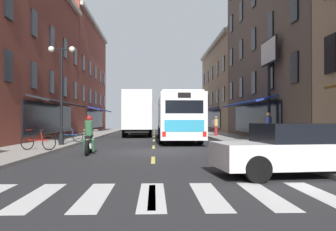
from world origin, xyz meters
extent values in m
cube|color=#28282B|center=(0.00, 0.00, -0.05)|extent=(34.80, 80.00, 0.10)
cube|color=#DBCC4C|center=(0.00, -10.00, 0.00)|extent=(0.14, 2.40, 0.01)
cube|color=#DBCC4C|center=(0.00, -3.50, 0.00)|extent=(0.14, 2.40, 0.01)
cube|color=#DBCC4C|center=(0.00, 3.00, 0.00)|extent=(0.14, 2.40, 0.01)
cube|color=#DBCC4C|center=(0.00, 9.50, 0.00)|extent=(0.14, 2.40, 0.01)
cube|color=#DBCC4C|center=(0.00, 16.00, 0.00)|extent=(0.14, 2.40, 0.01)
cube|color=#DBCC4C|center=(0.00, 22.50, 0.00)|extent=(0.14, 2.40, 0.01)
cube|color=#DBCC4C|center=(0.00, 29.00, 0.00)|extent=(0.14, 2.40, 0.01)
cube|color=#DBCC4C|center=(0.00, 35.50, 0.00)|extent=(0.14, 2.40, 0.01)
cube|color=silver|center=(-2.20, -10.00, 0.00)|extent=(0.50, 2.80, 0.01)
cube|color=silver|center=(-1.10, -10.00, 0.00)|extent=(0.50, 2.80, 0.01)
cube|color=silver|center=(0.00, -10.00, 0.00)|extent=(0.50, 2.80, 0.01)
cube|color=silver|center=(1.10, -10.00, 0.00)|extent=(0.50, 2.80, 0.01)
cube|color=silver|center=(2.20, -10.00, 0.00)|extent=(0.50, 2.80, 0.01)
cube|color=silver|center=(3.30, -10.00, 0.00)|extent=(0.50, 2.80, 0.01)
cube|color=gray|center=(-5.90, 0.00, 0.07)|extent=(3.00, 80.00, 0.14)
cube|color=gray|center=(5.90, 0.00, 0.07)|extent=(3.00, 80.00, 0.14)
cube|color=black|center=(-7.36, 10.00, 1.55)|extent=(0.10, 12.00, 2.10)
cube|color=black|center=(-6.65, 10.00, 2.75)|extent=(1.38, 11.20, 0.44)
cube|color=black|center=(-7.36, 2.00, 4.20)|extent=(0.10, 1.00, 1.60)
cube|color=black|center=(-7.36, 6.00, 4.20)|extent=(0.10, 1.00, 1.60)
cube|color=black|center=(-7.36, 10.00, 4.20)|extent=(0.10, 1.00, 1.60)
cube|color=black|center=(-7.36, 14.00, 4.20)|extent=(0.10, 1.00, 1.60)
cube|color=black|center=(-7.36, 18.00, 4.20)|extent=(0.10, 1.00, 1.60)
cube|color=black|center=(-7.36, 2.00, 7.40)|extent=(0.10, 1.00, 1.60)
cube|color=black|center=(-7.36, 6.00, 7.40)|extent=(0.10, 1.00, 1.60)
cube|color=black|center=(-7.36, 10.00, 7.40)|extent=(0.10, 1.00, 1.60)
cube|color=black|center=(-7.36, 14.00, 7.40)|extent=(0.10, 1.00, 1.60)
cube|color=black|center=(-7.36, 18.00, 7.40)|extent=(0.10, 1.00, 1.60)
cube|color=brown|center=(-11.40, 30.00, 6.78)|extent=(8.00, 19.90, 13.56)
cube|color=#B2AD9E|center=(-7.30, 30.00, 13.21)|extent=(0.44, 19.40, 0.40)
cube|color=black|center=(-7.36, 30.00, 1.55)|extent=(0.10, 12.00, 2.10)
cube|color=navy|center=(-6.65, 30.00, 2.75)|extent=(1.38, 11.20, 0.44)
cube|color=black|center=(-7.36, 22.00, 4.20)|extent=(0.10, 1.00, 1.60)
cube|color=black|center=(-7.36, 26.00, 4.20)|extent=(0.10, 1.00, 1.60)
cube|color=black|center=(-7.36, 30.00, 4.20)|extent=(0.10, 1.00, 1.60)
cube|color=black|center=(-7.36, 34.00, 4.20)|extent=(0.10, 1.00, 1.60)
cube|color=black|center=(-7.36, 38.00, 4.20)|extent=(0.10, 1.00, 1.60)
cube|color=black|center=(-7.36, 22.00, 7.40)|extent=(0.10, 1.00, 1.60)
cube|color=black|center=(-7.36, 26.00, 7.40)|extent=(0.10, 1.00, 1.60)
cube|color=black|center=(-7.36, 30.00, 7.40)|extent=(0.10, 1.00, 1.60)
cube|color=black|center=(-7.36, 34.00, 7.40)|extent=(0.10, 1.00, 1.60)
cube|color=black|center=(-7.36, 38.00, 7.40)|extent=(0.10, 1.00, 1.60)
cube|color=black|center=(7.36, -2.00, 4.20)|extent=(0.10, 1.00, 1.60)
cube|color=brown|center=(11.40, 10.00, 8.64)|extent=(8.00, 19.90, 17.28)
cube|color=black|center=(7.36, 10.00, 1.55)|extent=(0.10, 12.00, 2.10)
cube|color=navy|center=(6.65, 10.00, 2.75)|extent=(1.38, 11.20, 0.44)
cube|color=black|center=(7.36, 2.00, 4.20)|extent=(0.10, 1.00, 1.60)
cube|color=black|center=(7.36, 6.00, 4.20)|extent=(0.10, 1.00, 1.60)
cube|color=black|center=(7.36, 10.00, 4.20)|extent=(0.10, 1.00, 1.60)
cube|color=black|center=(7.36, 14.00, 4.20)|extent=(0.10, 1.00, 1.60)
cube|color=black|center=(7.36, 18.00, 4.20)|extent=(0.10, 1.00, 1.60)
cube|color=black|center=(7.36, 2.00, 7.40)|extent=(0.10, 1.00, 1.60)
cube|color=black|center=(7.36, 6.00, 7.40)|extent=(0.10, 1.00, 1.60)
cube|color=black|center=(7.36, 10.00, 7.40)|extent=(0.10, 1.00, 1.60)
cube|color=black|center=(7.36, 14.00, 7.40)|extent=(0.10, 1.00, 1.60)
cube|color=black|center=(7.36, 18.00, 7.40)|extent=(0.10, 1.00, 1.60)
cube|color=black|center=(7.36, 14.00, 10.60)|extent=(0.10, 1.00, 1.60)
cube|color=black|center=(7.36, 18.00, 10.60)|extent=(0.10, 1.00, 1.60)
cube|color=#9E8466|center=(11.40, 30.00, 5.49)|extent=(8.00, 19.90, 10.99)
cube|color=#B2AD9E|center=(7.30, 30.00, 10.64)|extent=(0.44, 19.40, 0.40)
cube|color=black|center=(7.36, 30.00, 1.55)|extent=(0.10, 12.00, 2.10)
cube|color=navy|center=(6.65, 30.00, 2.75)|extent=(1.38, 11.20, 0.44)
cube|color=black|center=(7.36, 22.00, 4.20)|extent=(0.10, 1.00, 1.60)
cube|color=black|center=(7.36, 26.00, 4.20)|extent=(0.10, 1.00, 1.60)
cube|color=black|center=(7.36, 30.00, 4.20)|extent=(0.10, 1.00, 1.60)
cube|color=black|center=(7.36, 34.00, 4.20)|extent=(0.10, 1.00, 1.60)
cube|color=black|center=(7.36, 38.00, 4.20)|extent=(0.10, 1.00, 1.60)
cube|color=black|center=(7.36, 22.00, 7.40)|extent=(0.10, 1.00, 1.60)
cube|color=black|center=(7.36, 26.00, 7.40)|extent=(0.10, 1.00, 1.60)
cube|color=black|center=(7.36, 30.00, 7.40)|extent=(0.10, 1.00, 1.60)
cube|color=black|center=(7.36, 34.00, 7.40)|extent=(0.10, 1.00, 1.60)
cube|color=black|center=(7.36, 38.00, 7.40)|extent=(0.10, 1.00, 1.60)
cylinder|color=black|center=(7.05, 5.37, 2.55)|extent=(0.18, 0.18, 4.82)
cylinder|color=black|center=(7.05, 5.37, 0.26)|extent=(0.40, 0.40, 0.24)
cube|color=black|center=(7.05, 5.37, 5.64)|extent=(0.10, 2.95, 1.53)
cube|color=silver|center=(6.99, 5.37, 5.64)|extent=(0.04, 2.79, 1.37)
cube|color=silver|center=(7.11, 5.37, 5.64)|extent=(0.04, 2.79, 1.37)
cube|color=silver|center=(1.65, 8.75, 1.69)|extent=(2.56, 11.83, 2.67)
cube|color=silver|center=(1.65, 8.75, 3.08)|extent=(2.36, 10.63, 0.16)
cube|color=black|center=(1.65, 9.05, 1.87)|extent=(2.60, 9.43, 0.96)
cube|color=#193899|center=(1.65, 8.75, 0.60)|extent=(2.59, 11.43, 0.36)
cube|color=black|center=(1.64, 14.62, 1.87)|extent=(2.25, 0.12, 1.10)
cube|color=black|center=(1.66, 2.88, 2.17)|extent=(2.05, 0.12, 0.70)
cube|color=teal|center=(1.66, 2.87, 1.15)|extent=(2.15, 0.10, 0.64)
cube|color=black|center=(1.66, 2.87, 2.80)|extent=(0.70, 0.10, 0.28)
cube|color=red|center=(0.56, 2.86, 0.70)|extent=(0.20, 0.08, 0.28)
cube|color=red|center=(2.75, 2.86, 0.70)|extent=(0.20, 0.08, 0.28)
cylinder|color=black|center=(0.47, 12.66, 0.50)|extent=(0.30, 1.00, 1.00)
cylinder|color=black|center=(2.82, 12.66, 0.50)|extent=(0.30, 1.00, 1.00)
cylinder|color=black|center=(0.48, 5.34, 0.50)|extent=(0.30, 1.00, 1.00)
cylinder|color=black|center=(2.83, 5.34, 0.50)|extent=(0.30, 1.00, 1.00)
cube|color=#B21E19|center=(-1.53, 18.59, 1.55)|extent=(2.37, 2.54, 2.40)
cube|color=black|center=(-1.56, 19.79, 2.40)|extent=(2.00, 0.16, 0.80)
cube|color=silver|center=(-1.42, 14.74, 2.29)|extent=(2.55, 5.29, 3.18)
cube|color=maroon|center=(-0.20, 14.78, 2.45)|extent=(0.15, 3.14, 0.90)
cube|color=black|center=(-1.45, 15.98, 0.55)|extent=(2.11, 7.36, 0.24)
cylinder|color=black|center=(-2.62, 18.36, 0.45)|extent=(0.31, 0.91, 0.90)
cylinder|color=black|center=(-0.42, 18.42, 0.45)|extent=(0.31, 0.91, 0.90)
cylinder|color=black|center=(-2.50, 13.93, 0.45)|extent=(0.31, 0.91, 0.90)
cylinder|color=black|center=(-0.30, 13.99, 0.45)|extent=(0.31, 0.91, 0.90)
cube|color=silver|center=(3.76, -7.59, 0.56)|extent=(4.42, 2.32, 0.64)
cube|color=black|center=(3.93, -7.57, 1.11)|extent=(2.47, 1.94, 0.52)
cylinder|color=black|center=(2.45, -8.62, 0.32)|extent=(0.66, 0.29, 0.64)
cylinder|color=black|center=(2.25, -6.88, 0.32)|extent=(0.66, 0.29, 0.64)
cylinder|color=black|center=(5.07, -6.56, 0.32)|extent=(0.66, 0.29, 0.64)
cube|color=maroon|center=(-1.48, 24.04, 0.57)|extent=(1.82, 4.73, 0.66)
cube|color=black|center=(-1.48, 23.85, 1.14)|extent=(1.66, 2.56, 0.54)
cube|color=red|center=(-2.21, 21.69, 0.80)|extent=(0.20, 0.06, 0.14)
cube|color=red|center=(-0.75, 21.69, 0.80)|extent=(0.20, 0.06, 0.14)
cylinder|color=black|center=(-2.34, 25.70, 0.32)|extent=(0.22, 0.64, 0.64)
cylinder|color=black|center=(-0.62, 25.70, 0.32)|extent=(0.22, 0.64, 0.64)
cylinder|color=black|center=(-2.34, 22.37, 0.32)|extent=(0.22, 0.64, 0.64)
cylinder|color=black|center=(-0.62, 22.37, 0.32)|extent=(0.22, 0.64, 0.64)
cylinder|color=black|center=(-2.77, -0.44, 0.31)|extent=(0.13, 0.62, 0.62)
cylinder|color=black|center=(-2.70, -1.89, 0.31)|extent=(0.15, 0.63, 0.62)
cylinder|color=#B2B2B7|center=(-2.77, -0.56, 0.61)|extent=(0.09, 0.33, 0.68)
ellipsoid|color=navy|center=(-2.75, -0.98, 0.81)|extent=(0.35, 0.58, 0.28)
cube|color=black|center=(-2.73, -1.38, 0.74)|extent=(0.29, 0.57, 0.12)
cube|color=#B2B2B7|center=(-2.74, -1.16, 0.40)|extent=(0.26, 0.41, 0.30)
cylinder|color=#B2B2B7|center=(-2.76, -0.66, 1.02)|extent=(0.62, 0.07, 0.04)
cylinder|color=#33663F|center=(-2.73, -1.31, 1.13)|extent=(0.36, 0.47, 0.66)
sphere|color=maroon|center=(-2.74, -1.20, 1.53)|extent=(0.26, 0.26, 0.26)
cylinder|color=#33663F|center=(-2.91, -1.29, 0.40)|extent=(0.16, 0.37, 0.56)
cylinder|color=#33663F|center=(-2.55, -1.28, 0.40)|extent=(0.16, 0.37, 0.56)
torus|color=black|center=(-5.59, -0.44, 0.47)|extent=(0.66, 0.20, 0.66)
torus|color=black|center=(-4.57, -0.68, 0.47)|extent=(0.66, 0.20, 0.66)
cylinder|color=red|center=(-5.08, -0.56, 0.57)|extent=(0.98, 0.27, 0.04)
cylinder|color=red|center=(-4.91, -0.60, 0.75)|extent=(0.14, 0.07, 0.50)
cube|color=black|center=(-4.89, -0.60, 1.02)|extent=(0.22, 0.16, 0.06)
cylinder|color=red|center=(-5.51, -0.46, 1.02)|extent=(0.14, 0.47, 0.03)
torus|color=black|center=(-5.58, 5.55, 0.47)|extent=(0.66, 0.15, 0.66)
torus|color=black|center=(-4.54, 5.39, 0.47)|extent=(0.66, 0.15, 0.66)
cylinder|color=#194CA5|center=(-5.06, 5.47, 0.57)|extent=(0.99, 0.20, 0.04)
cylinder|color=#194CA5|center=(-4.88, 5.44, 0.75)|extent=(0.14, 0.06, 0.50)
cube|color=black|center=(-4.86, 5.44, 1.02)|extent=(0.22, 0.15, 0.06)
cylinder|color=#194CA5|center=(-5.50, 5.54, 1.02)|extent=(0.11, 0.48, 0.03)
cylinder|color=maroon|center=(5.28, 14.40, 0.54)|extent=(0.28, 0.28, 0.80)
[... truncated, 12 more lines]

